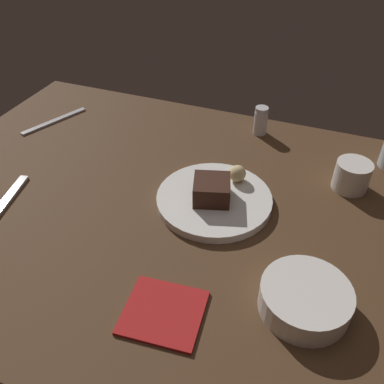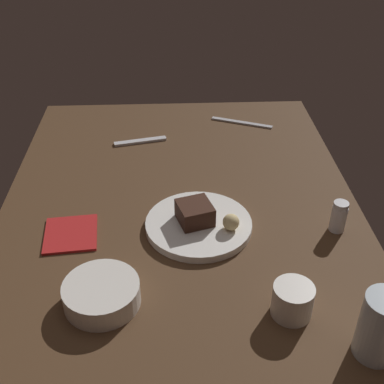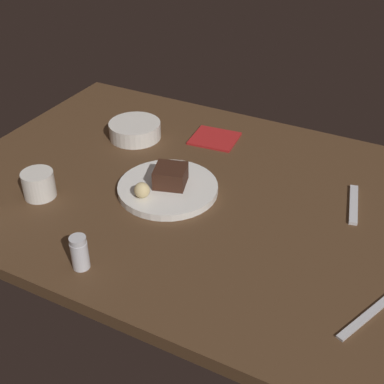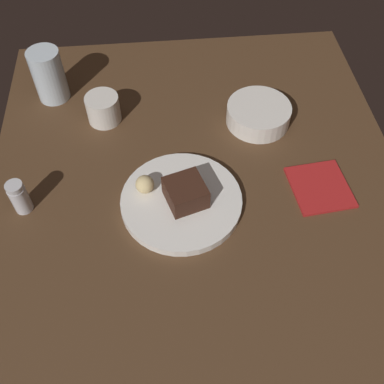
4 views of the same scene
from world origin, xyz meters
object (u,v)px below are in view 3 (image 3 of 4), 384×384
(salt_shaker, at_px, (80,253))
(folded_napkin, at_px, (215,138))
(chocolate_cake_slice, at_px, (170,176))
(butter_knife, at_px, (373,311))
(coffee_cup, at_px, (39,184))
(side_bowl, at_px, (135,130))
(dessert_spoon, at_px, (354,204))
(bread_roll, at_px, (142,190))
(dessert_plate, at_px, (168,188))

(salt_shaker, xyz_separation_m, folded_napkin, (0.01, 0.58, -0.03))
(chocolate_cake_slice, bearing_deg, salt_shaker, -94.22)
(butter_knife, bearing_deg, coffee_cup, -68.20)
(side_bowl, height_order, folded_napkin, side_bowl)
(salt_shaker, xyz_separation_m, butter_knife, (0.53, 0.14, -0.03))
(chocolate_cake_slice, height_order, side_bowl, chocolate_cake_slice)
(dessert_spoon, bearing_deg, bread_roll, 103.93)
(side_bowl, bearing_deg, coffee_cup, -96.85)
(salt_shaker, distance_m, folded_napkin, 0.58)
(bread_roll, bearing_deg, side_bowl, 125.62)
(salt_shaker, distance_m, coffee_cup, 0.28)
(salt_shaker, height_order, folded_napkin, salt_shaker)
(butter_knife, distance_m, folded_napkin, 0.68)
(bread_roll, distance_m, salt_shaker, 0.24)
(chocolate_cake_slice, relative_size, salt_shaker, 0.99)
(side_bowl, relative_size, dessert_spoon, 0.94)
(dessert_plate, distance_m, dessert_spoon, 0.43)
(dessert_spoon, xyz_separation_m, butter_knife, (0.11, -0.31, -0.00))
(chocolate_cake_slice, height_order, butter_knife, chocolate_cake_slice)
(bread_roll, xyz_separation_m, salt_shaker, (0.01, -0.24, 0.00))
(butter_knife, height_order, folded_napkin, folded_napkin)
(dessert_plate, distance_m, salt_shaker, 0.30)
(chocolate_cake_slice, distance_m, dessert_spoon, 0.42)
(salt_shaker, height_order, dessert_spoon, salt_shaker)
(chocolate_cake_slice, relative_size, butter_knife, 0.38)
(chocolate_cake_slice, bearing_deg, bread_roll, -112.12)
(dessert_plate, height_order, folded_napkin, dessert_plate)
(butter_knife, bearing_deg, salt_shaker, -52.42)
(dessert_plate, height_order, butter_knife, dessert_plate)
(coffee_cup, relative_size, folded_napkin, 0.61)
(salt_shaker, height_order, butter_knife, salt_shaker)
(coffee_cup, bearing_deg, side_bowl, 83.15)
(chocolate_cake_slice, bearing_deg, coffee_cup, -147.96)
(chocolate_cake_slice, bearing_deg, folded_napkin, 93.21)
(chocolate_cake_slice, xyz_separation_m, dessert_spoon, (0.40, 0.14, -0.04))
(chocolate_cake_slice, relative_size, coffee_cup, 0.97)
(dessert_plate, distance_m, folded_napkin, 0.28)
(salt_shaker, relative_size, butter_knife, 0.38)
(dessert_spoon, distance_m, butter_knife, 0.32)
(butter_knife, relative_size, folded_napkin, 1.57)
(chocolate_cake_slice, height_order, dessert_spoon, chocolate_cake_slice)
(butter_knife, xyz_separation_m, folded_napkin, (-0.52, 0.44, 0.00))
(bread_roll, height_order, butter_knife, bread_roll)
(coffee_cup, height_order, dessert_spoon, coffee_cup)
(butter_knife, bearing_deg, chocolate_cake_slice, -86.16)
(salt_shaker, xyz_separation_m, dessert_spoon, (0.42, 0.45, -0.03))
(bread_roll, distance_m, butter_knife, 0.54)
(dessert_spoon, height_order, butter_knife, dessert_spoon)
(bread_roll, distance_m, side_bowl, 0.32)
(side_bowl, relative_size, butter_knife, 0.74)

